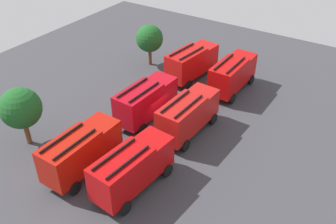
{
  "coord_description": "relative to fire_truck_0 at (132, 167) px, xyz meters",
  "views": [
    {
      "loc": [
        -24.16,
        -15.71,
        21.1
      ],
      "look_at": [
        0.0,
        0.0,
        1.4
      ],
      "focal_mm": 39.46,
      "sensor_mm": 36.0,
      "label": 1
    }
  ],
  "objects": [
    {
      "name": "fire_truck_3",
      "position": [
        -0.65,
        4.6,
        0.0
      ],
      "size": [
        7.22,
        2.79,
        3.88
      ],
      "rotation": [
        0.0,
        0.0,
        -0.01
      ],
      "color": "#AC1409",
      "rests_on": "ground"
    },
    {
      "name": "firefighter_0",
      "position": [
        1.0,
        2.4,
        -1.17
      ],
      "size": [
        0.39,
        0.48,
        1.75
      ],
      "rotation": [
        0.0,
        0.0,
        5.87
      ],
      "color": "black",
      "rests_on": "ground"
    },
    {
      "name": "fire_truck_5",
      "position": [
        17.6,
        5.02,
        0.0
      ],
      "size": [
        7.44,
        3.45,
        3.88
      ],
      "rotation": [
        0.0,
        0.0,
        -0.12
      ],
      "color": "#B40F0D",
      "rests_on": "ground"
    },
    {
      "name": "fire_truck_1",
      "position": [
        8.33,
        0.08,
        0.0
      ],
      "size": [
        7.3,
        3.01,
        3.88
      ],
      "rotation": [
        0.0,
        0.0,
        -0.04
      ],
      "color": "#B21411",
      "rests_on": "ground"
    },
    {
      "name": "firefighter_1",
      "position": [
        3.97,
        2.02,
        -1.26
      ],
      "size": [
        0.45,
        0.48,
        1.61
      ],
      "rotation": [
        0.0,
        0.0,
        5.62
      ],
      "color": "black",
      "rests_on": "ground"
    },
    {
      "name": "fire_truck_0",
      "position": [
        0.0,
        0.0,
        0.0
      ],
      "size": [
        7.38,
        3.25,
        3.88
      ],
      "rotation": [
        0.0,
        0.0,
        -0.09
      ],
      "color": "#B60A0B",
      "rests_on": "ground"
    },
    {
      "name": "fire_truck_2",
      "position": [
        17.52,
        -0.07,
        0.0
      ],
      "size": [
        7.24,
        2.84,
        3.88
      ],
      "rotation": [
        0.0,
        0.0,
        -0.02
      ],
      "color": "#B50909",
      "rests_on": "ground"
    },
    {
      "name": "firefighter_3",
      "position": [
        6.94,
        6.9,
        -1.19
      ],
      "size": [
        0.31,
        0.46,
        1.72
      ],
      "rotation": [
        0.0,
        0.0,
        2.97
      ],
      "color": "black",
      "rests_on": "ground"
    },
    {
      "name": "tree_0",
      "position": [
        -0.71,
        11.27,
        1.58
      ],
      "size": [
        3.58,
        3.58,
        5.55
      ],
      "color": "brown",
      "rests_on": "ground"
    },
    {
      "name": "fire_truck_4",
      "position": [
        8.15,
        4.64,
        0.0
      ],
      "size": [
        7.29,
        2.99,
        3.88
      ],
      "rotation": [
        0.0,
        0.0,
        -0.04
      ],
      "color": "#AD0915",
      "rests_on": "ground"
    },
    {
      "name": "tree_1",
      "position": [
        17.92,
        11.13,
        1.27
      ],
      "size": [
        3.28,
        3.28,
        5.09
      ],
      "color": "brown",
      "rests_on": "ground"
    },
    {
      "name": "ground_plane",
      "position": [
        8.5,
        2.36,
        -2.15
      ],
      "size": [
        54.63,
        54.63,
        0.0
      ],
      "primitive_type": "plane",
      "color": "#38383D"
    },
    {
      "name": "firefighter_2",
      "position": [
        20.27,
        7.08,
        -1.14
      ],
      "size": [
        0.44,
        0.48,
        1.79
      ],
      "rotation": [
        0.0,
        0.0,
        3.76
      ],
      "color": "black",
      "rests_on": "ground"
    }
  ]
}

